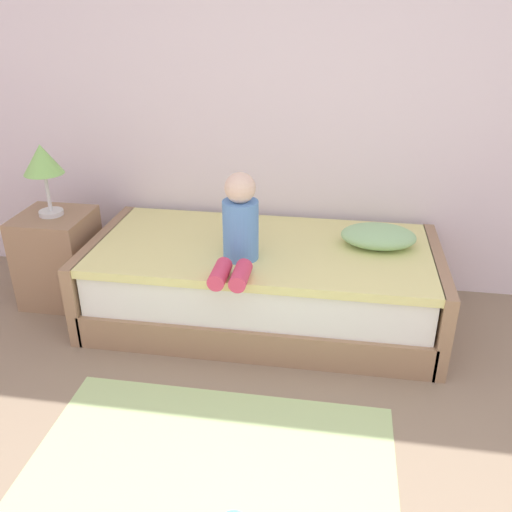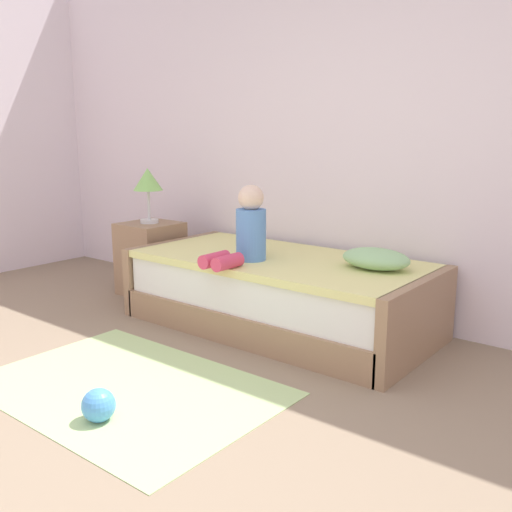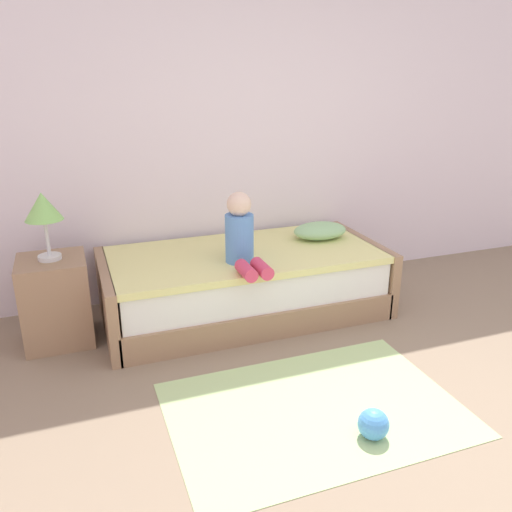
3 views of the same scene
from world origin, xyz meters
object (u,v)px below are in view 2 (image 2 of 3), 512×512
Objects in this scene: bed at (278,293)px; table_lamp at (148,182)px; nightstand at (151,258)px; child_figure at (246,230)px; toy_ball at (99,405)px; pillow at (376,259)px.

table_lamp is (-1.35, 0.03, 0.69)m from bed.
table_lamp is at bearing 178.70° from bed.
nightstand is 1.33× the size of table_lamp.
nightstand is 1.18× the size of child_figure.
nightstand is (-1.35, 0.03, 0.05)m from bed.
bed is 4.14× the size of child_figure.
toy_ball is at bearing -85.18° from bed.
table_lamp is 1.02× the size of pillow.
table_lamp is 2.80× the size of toy_ball.
bed is at bearing 94.82° from toy_ball.
bed is at bearing 66.79° from child_figure.
child_figure is at bearing -113.21° from bed.
table_lamp reaches higher than child_figure.
toy_ball is at bearing -47.86° from nightstand.
bed is 1.35m from nightstand.
bed is at bearing -1.30° from table_lamp.
toy_ball is (1.49, -1.64, -0.22)m from nightstand.
nightstand is 1.36× the size of pillow.
pillow is (0.77, 0.33, -0.14)m from child_figure.
pillow is (2.03, 0.07, -0.37)m from table_lamp.
toy_ball is (1.49, -1.64, -0.86)m from table_lamp.
table_lamp is at bearing 132.14° from toy_ball.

